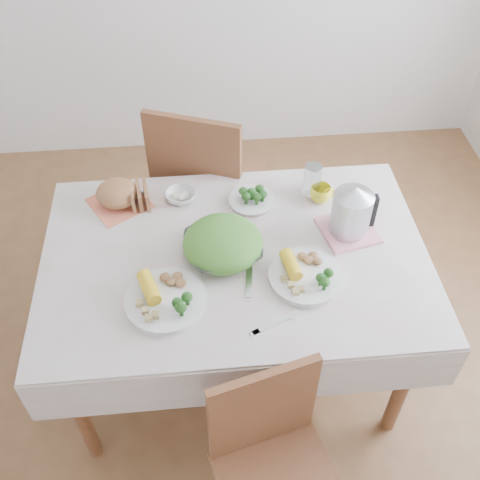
{
  "coord_description": "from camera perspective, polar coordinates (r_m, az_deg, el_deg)",
  "views": [
    {
      "loc": [
        -0.12,
        -1.47,
        2.37
      ],
      "look_at": [
        0.02,
        0.02,
        0.82
      ],
      "focal_mm": 42.0,
      "sensor_mm": 36.0,
      "label": 1
    }
  ],
  "objects": [
    {
      "name": "glass_tumbler",
      "position": [
        2.43,
        7.33,
        6.06
      ],
      "size": [
        0.09,
        0.09,
        0.14
      ],
      "primitive_type": "cylinder",
      "rotation": [
        0.0,
        0.0,
        0.29
      ],
      "color": "white",
      "rests_on": "tablecloth"
    },
    {
      "name": "napkin",
      "position": [
        2.44,
        -12.15,
        3.69
      ],
      "size": [
        0.3,
        0.3,
        0.0
      ],
      "primitive_type": "cube",
      "rotation": [
        0.0,
        0.0,
        0.54
      ],
      "color": "#EF7755",
      "rests_on": "tablecloth"
    },
    {
      "name": "yellow_mug",
      "position": [
        2.41,
        8.18,
        4.7
      ],
      "size": [
        0.1,
        0.1,
        0.07
      ],
      "primitive_type": "imported",
      "rotation": [
        0.0,
        0.0,
        -0.11
      ],
      "color": "yellow",
      "rests_on": "tablecloth"
    },
    {
      "name": "floor",
      "position": [
        2.79,
        -0.38,
        -12.14
      ],
      "size": [
        3.6,
        3.6,
        0.0
      ],
      "primitive_type": "plane",
      "color": "brown",
      "rests_on": "ground"
    },
    {
      "name": "bread_loaf",
      "position": [
        2.41,
        -12.36,
        4.68
      ],
      "size": [
        0.21,
        0.2,
        0.11
      ],
      "primitive_type": "ellipsoid",
      "rotation": [
        0.0,
        0.0,
        0.2
      ],
      "color": "#95623A",
      "rests_on": "napkin"
    },
    {
      "name": "chair_far",
      "position": [
        2.92,
        -2.99,
        5.17
      ],
      "size": [
        0.6,
        0.6,
        1.03
      ],
      "primitive_type": "cube",
      "rotation": [
        0.0,
        0.0,
        2.77
      ],
      "color": "brown",
      "rests_on": "floor"
    },
    {
      "name": "fork_left",
      "position": [
        2.1,
        0.94,
        -3.83
      ],
      "size": [
        0.05,
        0.19,
        0.0
      ],
      "primitive_type": "cube",
      "rotation": [
        0.0,
        0.0,
        -0.13
      ],
      "color": "silver",
      "rests_on": "tablecloth"
    },
    {
      "name": "dining_table",
      "position": [
        2.48,
        -0.42,
        -7.55
      ],
      "size": [
        1.4,
        0.9,
        0.75
      ],
      "primitive_type": "cube",
      "color": "brown",
      "rests_on": "floor"
    },
    {
      "name": "electric_kettle",
      "position": [
        2.23,
        11.28,
        3.03
      ],
      "size": [
        0.17,
        0.17,
        0.22
      ],
      "primitive_type": "cylinder",
      "rotation": [
        0.0,
        0.0,
        -0.06
      ],
      "color": "#B2B5BA",
      "rests_on": "pink_tray"
    },
    {
      "name": "fruit_bowl",
      "position": [
        2.41,
        -6.04,
        4.45
      ],
      "size": [
        0.17,
        0.17,
        0.04
      ],
      "primitive_type": "imported",
      "rotation": [
        0.0,
        0.0,
        -0.39
      ],
      "color": "white",
      "rests_on": "tablecloth"
    },
    {
      "name": "dinner_plate_right",
      "position": [
        2.1,
        6.67,
        -3.73
      ],
      "size": [
        0.32,
        0.32,
        0.02
      ],
      "primitive_type": "cylinder",
      "rotation": [
        0.0,
        0.0,
        -0.17
      ],
      "color": "white",
      "rests_on": "tablecloth"
    },
    {
      "name": "tablecloth",
      "position": [
        2.19,
        -0.47,
        -1.58
      ],
      "size": [
        1.5,
        1.0,
        0.01
      ],
      "primitive_type": "cube",
      "color": "beige",
      "rests_on": "dining_table"
    },
    {
      "name": "broccoli_plate",
      "position": [
        2.39,
        1.18,
        4.07
      ],
      "size": [
        0.26,
        0.26,
        0.02
      ],
      "primitive_type": "cylinder",
      "rotation": [
        0.0,
        0.0,
        0.36
      ],
      "color": "beige",
      "rests_on": "tablecloth"
    },
    {
      "name": "pink_tray",
      "position": [
        2.3,
        10.89,
        0.97
      ],
      "size": [
        0.25,
        0.25,
        0.02
      ],
      "primitive_type": "cube",
      "rotation": [
        0.0,
        0.0,
        0.23
      ],
      "color": "pink",
      "rests_on": "tablecloth"
    },
    {
      "name": "knife",
      "position": [
        1.97,
        3.44,
        -8.46
      ],
      "size": [
        0.16,
        0.09,
        0.0
      ],
      "primitive_type": "cube",
      "rotation": [
        0.0,
        0.0,
        1.99
      ],
      "color": "silver",
      "rests_on": "tablecloth"
    },
    {
      "name": "dinner_plate_left",
      "position": [
        2.04,
        -7.54,
        -6.13
      ],
      "size": [
        0.31,
        0.31,
        0.02
      ],
      "primitive_type": "cylinder",
      "rotation": [
        0.0,
        0.0,
        -0.03
      ],
      "color": "white",
      "rests_on": "tablecloth"
    },
    {
      "name": "salad_bowl",
      "position": [
        2.15,
        -1.74,
        -0.86
      ],
      "size": [
        0.34,
        0.34,
        0.07
      ],
      "primitive_type": "imported",
      "rotation": [
        0.0,
        0.0,
        0.22
      ],
      "color": "white",
      "rests_on": "tablecloth"
    },
    {
      "name": "fork_right",
      "position": [
        2.04,
        6.35,
        -6.42
      ],
      "size": [
        0.11,
        0.14,
        0.0
      ],
      "primitive_type": "cube",
      "rotation": [
        0.0,
        0.0,
        -0.65
      ],
      "color": "silver",
      "rests_on": "tablecloth"
    }
  ]
}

